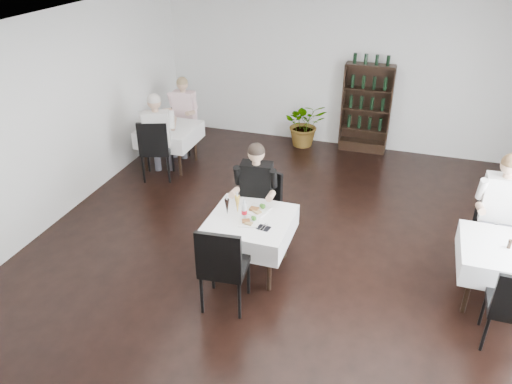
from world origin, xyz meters
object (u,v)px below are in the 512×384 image
wine_shelf (366,110)px  diner_main (255,190)px  main_table (250,228)px  potted_tree (305,124)px

wine_shelf → diner_main: (-1.01, -3.79, 0.04)m
main_table → diner_main: 0.60m
main_table → diner_main: (-0.11, 0.52, 0.27)m
wine_shelf → potted_tree: bearing=-174.4°
wine_shelf → diner_main: wine_shelf is taller
main_table → potted_tree: (-0.26, 4.20, -0.16)m
main_table → potted_tree: potted_tree is taller
potted_tree → main_table: bearing=-86.5°
wine_shelf → potted_tree: wine_shelf is taller
wine_shelf → diner_main: size_ratio=1.14×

